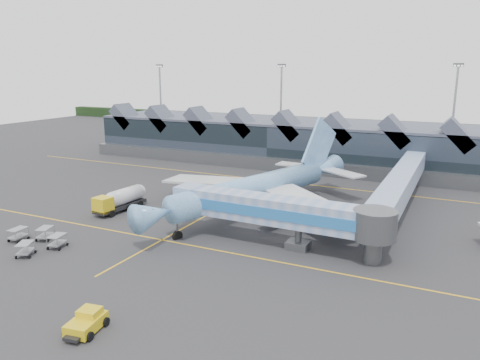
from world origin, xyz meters
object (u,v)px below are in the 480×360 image
at_px(jet_bridge, 289,214).
at_px(pushback_tug, 86,322).
at_px(fuel_truck, 121,199).
at_px(main_airliner, 259,187).

height_order(jet_bridge, pushback_tug, jet_bridge).
height_order(fuel_truck, pushback_tug, fuel_truck).
relative_size(main_airliner, fuel_truck, 4.20).
bearing_deg(jet_bridge, pushback_tug, -107.95).
distance_m(jet_bridge, fuel_truck, 28.59).
bearing_deg(fuel_truck, jet_bridge, -1.85).
xyz_separation_m(main_airliner, pushback_tug, (0.40, -36.17, -3.22)).
distance_m(fuel_truck, pushback_tug, 34.35).
bearing_deg(jet_bridge, fuel_truck, 174.46).
bearing_deg(fuel_truck, pushback_tug, -50.12).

